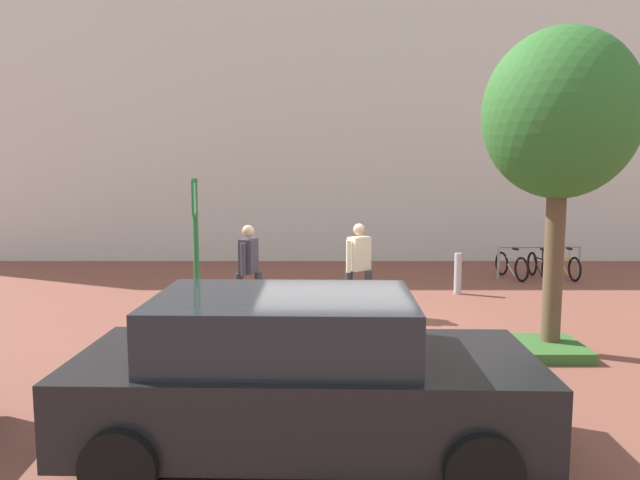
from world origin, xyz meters
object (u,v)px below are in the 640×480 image
person_casual_tan (358,263)px  bollard_steel (457,273)px  tree_sidewalk (559,116)px  bike_rack_cluster (538,264)px  parking_sign_post (195,241)px  bike_at_sign (193,328)px  person_suited_dark (248,266)px  car_black_suv (299,376)px

person_casual_tan → bollard_steel: bearing=39.3°
tree_sidewalk → bollard_steel: tree_sidewalk is taller
bike_rack_cluster → bollard_steel: bearing=-143.1°
parking_sign_post → bike_at_sign: bearing=123.1°
bike_at_sign → parking_sign_post: bearing=-56.9°
bike_rack_cluster → person_suited_dark: bearing=-149.3°
parking_sign_post → bike_at_sign: size_ratio=1.54×
tree_sidewalk → bike_at_sign: bearing=-179.9°
bike_rack_cluster → person_casual_tan: 6.06m
person_suited_dark → car_black_suv: person_suited_dark is taller
bike_at_sign → person_casual_tan: bearing=40.4°
person_suited_dark → car_black_suv: 5.22m
person_casual_tan → person_suited_dark: size_ratio=1.00×
tree_sidewalk → bollard_steel: 5.09m
tree_sidewalk → person_suited_dark: bearing=158.1°
parking_sign_post → car_black_suv: (1.61, -3.05, -0.93)m
person_suited_dark → bike_rack_cluster: bearing=30.7°
bike_at_sign → car_black_suv: 3.63m
tree_sidewalk → car_black_suv: 5.55m
bike_rack_cluster → car_black_suv: car_black_suv is taller
bike_at_sign → car_black_suv: (1.69, -3.18, 0.41)m
parking_sign_post → person_suited_dark: 2.22m
bike_at_sign → car_black_suv: size_ratio=0.39×
person_casual_tan → car_black_suv: size_ratio=0.40×
bollard_steel → person_suited_dark: 4.85m
tree_sidewalk → bike_at_sign: tree_sidewalk is taller
parking_sign_post → bike_at_sign: (-0.09, 0.13, -1.33)m
bike_at_sign → person_casual_tan: 3.47m
tree_sidewalk → bike_rack_cluster: bearing=71.2°
parking_sign_post → car_black_suv: bearing=-62.2°
person_casual_tan → person_suited_dark: same height
parking_sign_post → tree_sidewalk: bearing=1.5°
bike_rack_cluster → car_black_suv: 10.73m
tree_sidewalk → car_black_suv: (-3.64, -3.19, -2.71)m
bike_at_sign → person_suited_dark: person_suited_dark is taller
bike_at_sign → bike_rack_cluster: bike_at_sign is taller
bike_rack_cluster → bollard_steel: 3.06m
parking_sign_post → bike_rack_cluster: (7.26, 6.06, -1.33)m
bike_rack_cluster → car_black_suv: (-5.65, -9.11, 0.41)m
parking_sign_post → bike_at_sign: parking_sign_post is taller
car_black_suv → bike_at_sign: bearing=118.0°
tree_sidewalk → person_casual_tan: size_ratio=2.74×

